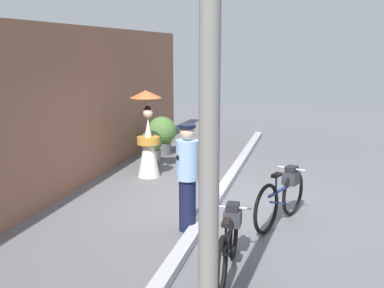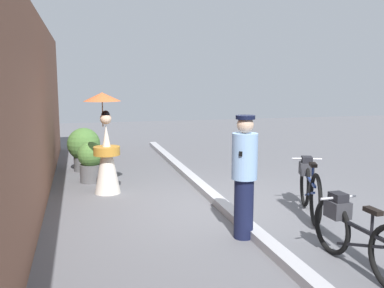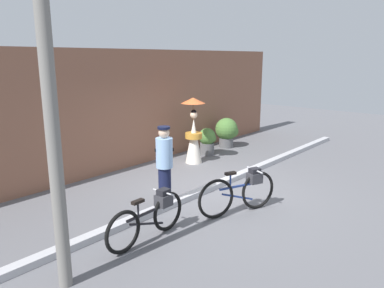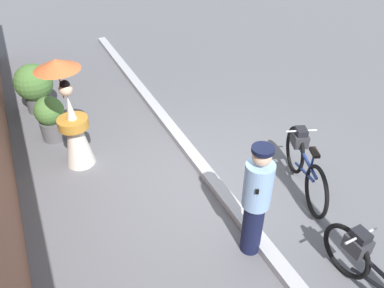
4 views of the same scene
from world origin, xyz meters
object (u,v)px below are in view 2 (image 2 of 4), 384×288
Objects in this scene: person_officer at (244,174)px; bicycle_far_side at (309,186)px; potted_plant_by_door at (84,147)px; bicycle_near_officer at (355,233)px; potted_plant_small at (91,160)px; person_with_parasol at (106,146)px.

bicycle_far_side is at bearing -63.14° from person_officer.
bicycle_near_officer is at bearing -155.16° from potted_plant_by_door.
bicycle_far_side is (1.90, -0.53, 0.04)m from bicycle_near_officer.
person_officer is at bearing -153.40° from potted_plant_small.
person_with_parasol is at bearing -165.00° from potted_plant_small.
person_with_parasol is at bearing 30.19° from person_officer.
bicycle_near_officer is at bearing 164.38° from bicycle_far_side.
person_officer is at bearing 116.86° from bicycle_far_side.
bicycle_far_side is 4.48m from potted_plant_small.
bicycle_far_side is at bearing -124.79° from person_with_parasol.
bicycle_far_side is at bearing -15.62° from bicycle_near_officer.
bicycle_near_officer is 2.04× the size of potted_plant_small.
bicycle_far_side is 5.44m from potted_plant_by_door.
bicycle_far_side is 1.01× the size of person_officer.
bicycle_near_officer is 1.54m from person_officer.
person_officer reaches higher than potted_plant_small.
bicycle_near_officer is at bearing -151.09° from potted_plant_small.
potted_plant_small is (4.96, 2.74, 0.04)m from bicycle_near_officer.
person_with_parasol reaches higher than potted_plant_small.
potted_plant_by_door is at bearing 38.43° from bicycle_far_side.
bicycle_near_officer is at bearing -144.44° from person_officer.
person_with_parasol is at bearing 31.87° from bicycle_near_officer.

